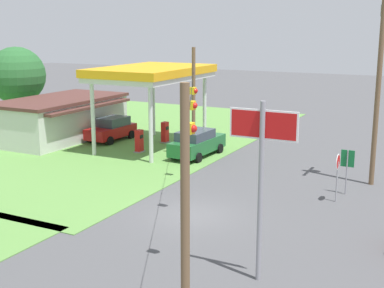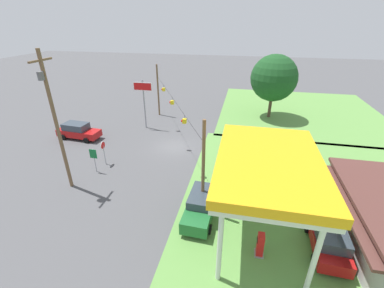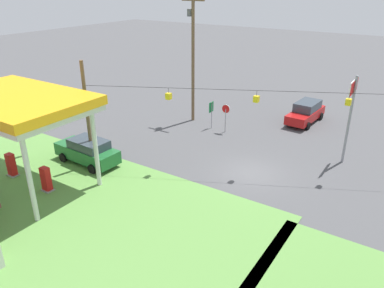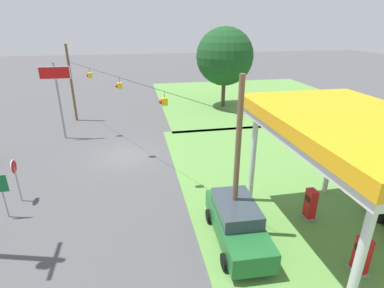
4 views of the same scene
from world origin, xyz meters
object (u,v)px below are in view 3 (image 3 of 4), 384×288
Objects in this scene: gas_station_canopy at (14,104)px; fuel_pump_near at (46,180)px; stop_sign_roadside at (226,112)px; car_at_pumps_front at (87,151)px; route_sign at (211,110)px; utility_pole_main at (193,52)px; stop_sign_overhead at (352,101)px; car_on_crossroad at (306,112)px; fuel_pump_far at (11,166)px.

fuel_pump_near is (-1.80, -0.00, -4.60)m from gas_station_canopy.
gas_station_canopy reaches higher than stop_sign_roadside.
car_at_pumps_front is at bearing -116.67° from stop_sign_roadside.
stop_sign_roadside reaches higher than car_at_pumps_front.
route_sign is 5.33m from utility_pole_main.
utility_pole_main is (4.05, -1.08, 4.49)m from stop_sign_roadside.
utility_pole_main is at bearing -6.51° from stop_sign_overhead.
gas_station_canopy is at bearing -24.10° from car_on_crossroad.
fuel_pump_far is 16.36m from route_sign.
utility_pole_main is at bearing -98.14° from gas_station_canopy.
stop_sign_roadside is at bearing -34.48° from car_on_crossroad.
stop_sign_roadside is at bearing -107.00° from fuel_pump_near.
route_sign reaches higher than fuel_pump_near.
utility_pole_main reaches higher than gas_station_canopy.
gas_station_canopy reaches higher than fuel_pump_far.
utility_pole_main reaches higher than fuel_pump_far.
stop_sign_roadside is 1.52m from route_sign.
fuel_pump_near is 16.79m from utility_pole_main.
route_sign is (-3.01, -14.93, 0.94)m from fuel_pump_near.
fuel_pump_far is 0.14× the size of utility_pole_main.
stop_sign_overhead reaches higher than car_at_pumps_front.
stop_sign_overhead is (-17.94, -14.26, 3.77)m from fuel_pump_far.
car_on_crossroad is 2.11× the size of stop_sign_roadside.
car_on_crossroad is 8.94m from route_sign.
utility_pole_main is at bearing -19.67° from route_sign.
fuel_pump_near is at bearing -107.00° from stop_sign_roadside.
fuel_pump_near is 0.14× the size of utility_pole_main.
car_at_pumps_front is 11.49m from route_sign.
car_at_pumps_front reaches higher than fuel_pump_near.
gas_station_canopy is 21.55m from stop_sign_overhead.
gas_station_canopy is 3.71× the size of stop_sign_roadside.
utility_pole_main is (-4.07, -15.84, 5.53)m from fuel_pump_far.
route_sign reaches higher than car_on_crossroad.
fuel_pump_far is (3.60, 0.00, 0.00)m from fuel_pump_near.
stop_sign_overhead reaches higher than stop_sign_roadside.
gas_station_canopy is 16.03m from utility_pole_main.
stop_sign_overhead reaches higher than fuel_pump_far.
car_at_pumps_front reaches higher than fuel_pump_far.
route_sign is at bearing -3.41° from stop_sign_overhead.
utility_pole_main reaches higher than fuel_pump_near.
fuel_pump_near is 0.26× the size of stop_sign_overhead.
utility_pole_main is (-1.29, -11.71, 5.34)m from car_at_pumps_front.
gas_station_canopy is 4.94m from fuel_pump_far.
utility_pole_main reaches higher than car_on_crossroad.
fuel_pump_near is 20.57m from stop_sign_overhead.
car_on_crossroad is at bearing -118.31° from gas_station_canopy.
utility_pole_main reaches higher than stop_sign_overhead.
stop_sign_roadside is at bearing -118.79° from fuel_pump_far.
fuel_pump_far is 0.26× the size of stop_sign_overhead.
stop_sign_overhead reaches higher than gas_station_canopy.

